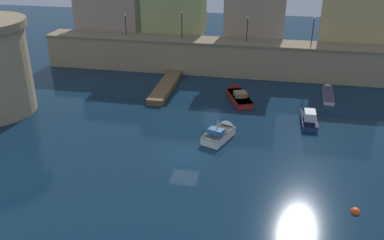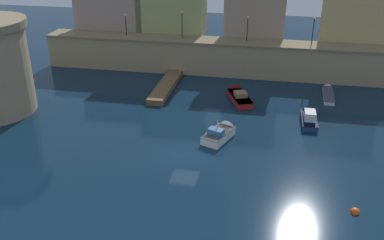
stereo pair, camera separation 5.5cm
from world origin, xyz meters
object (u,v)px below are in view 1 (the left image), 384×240
object	(u,v)px
quay_lamp_3	(313,27)
quay_lamp_1	(182,20)
moored_boat_4	(328,92)
quay_lamp_0	(125,21)
mooring_buoy_0	(355,212)
moored_boat_5	(222,132)
moored_boat_2	(308,116)
moored_boat_6	(237,95)
quay_lamp_2	(247,25)

from	to	relation	value
quay_lamp_3	quay_lamp_1	bearing A→B (deg)	180.00
moored_boat_4	quay_lamp_0	bearing A→B (deg)	81.08
quay_lamp_0	mooring_buoy_0	bearing A→B (deg)	-46.85
moored_boat_4	moored_boat_5	bearing A→B (deg)	142.51
quay_lamp_1	moored_boat_2	xyz separation A→B (m)	(16.83, -13.65, -6.65)
quay_lamp_0	moored_boat_6	bearing A→B (deg)	-27.75
quay_lamp_2	moored_boat_4	world-z (taller)	quay_lamp_2
quay_lamp_1	quay_lamp_3	xyz separation A→B (m)	(17.38, 0.00, -0.06)
quay_lamp_0	quay_lamp_1	world-z (taller)	quay_lamp_1
quay_lamp_0	quay_lamp_2	size ratio (longest dim) A/B	0.90
quay_lamp_2	mooring_buoy_0	xyz separation A→B (m)	(10.53, -29.33, -6.93)
quay_lamp_0	quay_lamp_2	bearing A→B (deg)	-0.00
moored_boat_2	mooring_buoy_0	size ratio (longest dim) A/B	7.60
quay_lamp_2	moored_boat_6	distance (m)	10.95
quay_lamp_0	quay_lamp_3	bearing A→B (deg)	0.00
quay_lamp_2	quay_lamp_3	distance (m)	8.47
quay_lamp_3	mooring_buoy_0	distance (m)	30.24
quay_lamp_1	moored_boat_2	distance (m)	22.66
quay_lamp_2	moored_boat_4	distance (m)	13.73
quay_lamp_3	moored_boat_4	bearing A→B (deg)	-68.16
quay_lamp_3	moored_boat_4	world-z (taller)	quay_lamp_3
quay_lamp_0	quay_lamp_2	world-z (taller)	quay_lamp_2
quay_lamp_1	quay_lamp_2	bearing A→B (deg)	-0.00
quay_lamp_0	moored_boat_6	size ratio (longest dim) A/B	0.46
moored_boat_2	quay_lamp_1	bearing A→B (deg)	49.98
mooring_buoy_0	quay_lamp_3	bearing A→B (deg)	94.01
mooring_buoy_0	moored_boat_6	bearing A→B (deg)	117.65
quay_lamp_2	moored_boat_5	distance (m)	20.29
quay_lamp_1	moored_boat_4	bearing A→B (deg)	-15.71
moored_boat_6	moored_boat_2	bearing A→B (deg)	-142.35
quay_lamp_1	quay_lamp_3	bearing A→B (deg)	0.00
moored_boat_5	moored_boat_6	bearing A→B (deg)	18.00
moored_boat_2	moored_boat_5	size ratio (longest dim) A/B	1.09
quay_lamp_0	quay_lamp_1	distance (m)	8.07
moored_boat_6	quay_lamp_1	bearing A→B (deg)	22.95
quay_lamp_0	mooring_buoy_0	size ratio (longest dim) A/B	4.17
moored_boat_2	moored_boat_6	size ratio (longest dim) A/B	0.84
mooring_buoy_0	quay_lamp_2	bearing A→B (deg)	109.75
quay_lamp_3	moored_boat_2	xyz separation A→B (m)	(-0.55, -13.65, -6.59)
quay_lamp_3	moored_boat_6	distance (m)	14.05
quay_lamp_3	moored_boat_6	world-z (taller)	quay_lamp_3
quay_lamp_3	moored_boat_6	xyz separation A→B (m)	(-8.69, -8.81, -6.64)
quay_lamp_0	quay_lamp_1	bearing A→B (deg)	0.00
quay_lamp_0	quay_lamp_3	xyz separation A→B (m)	(25.44, 0.00, 0.34)
quay_lamp_3	mooring_buoy_0	world-z (taller)	quay_lamp_3
mooring_buoy_0	quay_lamp_1	bearing A→B (deg)	123.54
moored_boat_6	mooring_buoy_0	bearing A→B (deg)	-173.99
quay_lamp_2	moored_boat_5	bearing A→B (deg)	-92.27
quay_lamp_0	moored_boat_5	size ratio (longest dim) A/B	0.60
moored_boat_4	moored_boat_6	bearing A→B (deg)	109.20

